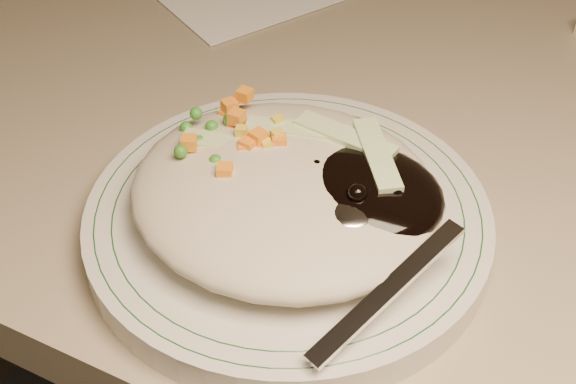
% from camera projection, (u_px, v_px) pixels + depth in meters
% --- Properties ---
extents(desk, '(1.40, 0.70, 0.74)m').
position_uv_depth(desk, '(440.00, 264.00, 0.77)').
color(desk, gray).
rests_on(desk, ground).
extents(plate, '(0.26, 0.26, 0.02)m').
position_uv_depth(plate, '(288.00, 222.00, 0.51)').
color(plate, silver).
rests_on(plate, desk).
extents(plate_rim, '(0.24, 0.24, 0.00)m').
position_uv_depth(plate_rim, '(288.00, 211.00, 0.50)').
color(plate_rim, '#144723').
rests_on(plate_rim, plate).
extents(meal, '(0.21, 0.19, 0.05)m').
position_uv_depth(meal, '(294.00, 188.00, 0.49)').
color(meal, '#B4AC92').
rests_on(meal, plate).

